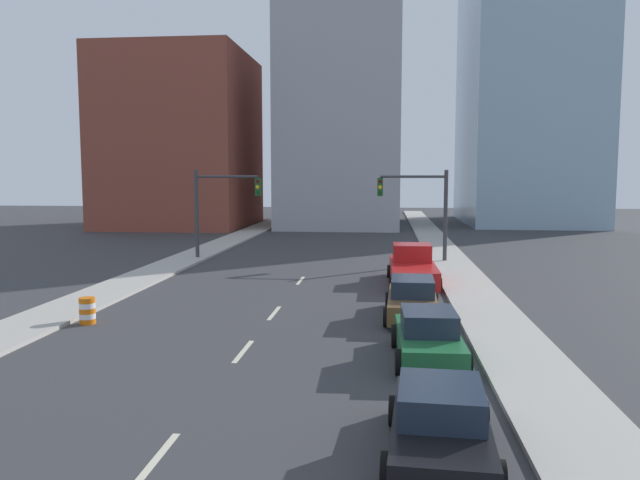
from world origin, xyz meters
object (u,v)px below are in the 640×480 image
(traffic_signal_right, at_px, (425,202))
(sedan_green, at_px, (428,337))
(traffic_signal_left, at_px, (216,202))
(sedan_black, at_px, (440,424))
(traffic_barrel, at_px, (87,311))
(pickup_truck_red, at_px, (413,268))
(sedan_brown, at_px, (412,300))

(traffic_signal_right, xyz_separation_m, sedan_green, (-1.10, -20.47, -2.97))
(traffic_signal_left, height_order, sedan_green, traffic_signal_left)
(traffic_signal_left, relative_size, sedan_black, 1.25)
(sedan_black, xyz_separation_m, sedan_green, (0.20, 6.18, 0.04))
(traffic_signal_left, height_order, traffic_barrel, traffic_signal_left)
(traffic_barrel, xyz_separation_m, sedan_green, (11.79, -3.22, 0.20))
(traffic_signal_right, distance_m, sedan_black, 26.85)
(traffic_barrel, bearing_deg, traffic_signal_right, 53.24)
(sedan_green, bearing_deg, sedan_black, -93.30)
(traffic_signal_right, bearing_deg, traffic_signal_left, 180.00)
(traffic_barrel, bearing_deg, traffic_signal_left, 89.99)
(traffic_signal_left, bearing_deg, sedan_green, -60.07)
(traffic_signal_left, distance_m, traffic_signal_right, 12.88)
(traffic_barrel, bearing_deg, sedan_green, -15.28)
(traffic_signal_right, relative_size, traffic_barrel, 5.89)
(sedan_green, distance_m, pickup_truck_red, 12.82)
(sedan_brown, bearing_deg, traffic_signal_right, 86.53)
(traffic_barrel, height_order, sedan_black, sedan_black)
(sedan_brown, distance_m, pickup_truck_red, 7.48)
(sedan_green, xyz_separation_m, pickup_truck_red, (0.10, 12.82, 0.09))
(traffic_signal_right, height_order, sedan_black, traffic_signal_right)
(traffic_barrel, xyz_separation_m, sedan_brown, (11.56, 2.12, 0.21))
(sedan_black, bearing_deg, traffic_signal_left, 116.80)
(traffic_signal_left, distance_m, sedan_black, 29.22)
(sedan_black, bearing_deg, traffic_signal_right, 90.52)
(traffic_signal_left, bearing_deg, sedan_black, -66.50)
(sedan_black, height_order, sedan_brown, sedan_brown)
(traffic_signal_left, xyz_separation_m, sedan_brown, (11.55, -15.13, -2.96))
(sedan_black, xyz_separation_m, pickup_truck_red, (0.29, 18.99, 0.13))
(sedan_green, bearing_deg, sedan_brown, 91.02)
(traffic_barrel, xyz_separation_m, pickup_truck_red, (11.88, 9.60, 0.29))
(pickup_truck_red, bearing_deg, traffic_signal_right, 81.67)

